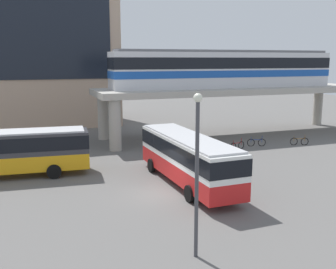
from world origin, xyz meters
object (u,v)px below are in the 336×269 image
at_px(bus_secondary, 7,149).
at_px(bicycle_green, 192,151).
at_px(train, 226,68).
at_px(bus_main, 187,155).
at_px(station_building, 3,36).
at_px(bicycle_black, 178,146).
at_px(bicycle_red, 237,146).
at_px(bicycle_brown, 299,141).
at_px(bicycle_blue, 256,142).

bearing_deg(bus_secondary, bicycle_green, 6.27).
bearing_deg(bus_secondary, train, 21.13).
bearing_deg(bus_main, station_building, 111.40).
bearing_deg(bus_secondary, bicycle_black, 14.60).
distance_m(station_building, train, 27.01).
relative_size(bus_main, bicycle_green, 6.63).
bearing_deg(bus_secondary, station_building, 91.28).
height_order(bus_secondary, bicycle_red, bus_secondary).
relative_size(bicycle_red, bicycle_brown, 1.01).
bearing_deg(bicycle_blue, bicycle_black, 172.16).
bearing_deg(bicycle_green, station_building, 124.40).
distance_m(bicycle_black, bicycle_blue, 7.62).
relative_size(bus_main, bicycle_blue, 6.41).
bearing_deg(bus_main, train, 53.98).
bearing_deg(bus_main, bicycle_blue, 38.38).
distance_m(station_building, bicycle_black, 27.00).
distance_m(station_building, bus_secondary, 25.36).
distance_m(bicycle_brown, bicycle_blue, 4.25).
bearing_deg(bicycle_brown, train, 125.30).
height_order(train, bus_secondary, train).
height_order(bicycle_black, bicycle_brown, same).
xyz_separation_m(train, bicycle_red, (-1.96, -6.22, -6.80)).
xyz_separation_m(bus_secondary, bicycle_black, (14.18, 3.69, -1.63)).
distance_m(bus_secondary, bicycle_brown, 25.98).
xyz_separation_m(bicycle_green, bicycle_brown, (11.24, 0.07, 0.00)).
xyz_separation_m(station_building, bicycle_blue, (22.27, -21.10, -10.50)).
xyz_separation_m(station_building, bus_secondary, (0.53, -23.75, -8.87)).
relative_size(station_building, bicycle_blue, 15.13).
height_order(bicycle_green, bicycle_blue, same).
distance_m(train, bicycle_black, 10.79).
xyz_separation_m(train, bicycle_green, (-6.61, -6.60, -6.80)).
height_order(bicycle_green, bicycle_brown, same).
distance_m(bicycle_green, bicycle_brown, 11.24).
bearing_deg(bicycle_blue, bicycle_red, -164.80).
xyz_separation_m(station_building, bicycle_red, (19.82, -21.76, -10.50)).
bearing_deg(station_building, bicycle_green, -55.60).
bearing_deg(bicycle_black, train, 32.61).
height_order(train, bicycle_black, train).
height_order(station_building, bicycle_black, station_building).
xyz_separation_m(station_building, train, (21.78, -15.54, -3.70)).
distance_m(bus_main, bicycle_green, 8.39).
height_order(bus_secondary, bicycle_brown, bus_secondary).
bearing_deg(bicycle_blue, bus_secondary, -173.04).
distance_m(bicycle_green, bicycle_blue, 7.18).
xyz_separation_m(train, bicycle_brown, (4.63, -6.54, -6.80)).
relative_size(train, bicycle_red, 13.99).
bearing_deg(train, bus_secondary, -158.87).
height_order(bus_main, bicycle_green, bus_main).
relative_size(bus_main, bus_secondary, 0.99).
bearing_deg(train, bicycle_red, -107.47).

